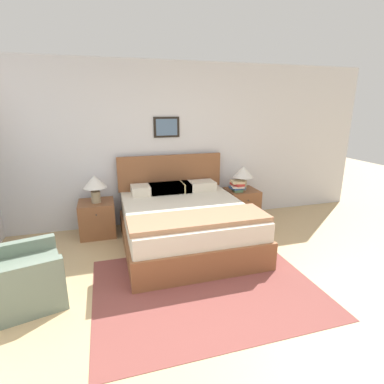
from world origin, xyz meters
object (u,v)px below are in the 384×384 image
(bed, at_px, (185,222))
(armchair, at_px, (18,277))
(nightstand_by_door, at_px, (241,204))
(table_lamp_near_window, at_px, (95,183))
(table_lamp_by_door, at_px, (243,173))
(nightstand_near_window, at_px, (97,218))

(bed, distance_m, armchair, 2.11)
(nightstand_by_door, xyz_separation_m, table_lamp_near_window, (-2.40, -0.03, 0.56))
(table_lamp_near_window, xyz_separation_m, table_lamp_by_door, (2.40, 0.00, 0.00))
(bed, height_order, nightstand_near_window, bed)
(nightstand_by_door, bearing_deg, bed, -149.81)
(bed, distance_m, table_lamp_near_window, 1.46)
(nightstand_near_window, relative_size, table_lamp_by_door, 1.27)
(nightstand_near_window, xyz_separation_m, nightstand_by_door, (2.41, 0.00, 0.00))
(bed, bearing_deg, nightstand_by_door, 30.19)
(nightstand_near_window, relative_size, table_lamp_near_window, 1.27)
(nightstand_near_window, relative_size, nightstand_by_door, 1.00)
(table_lamp_by_door, bearing_deg, nightstand_near_window, 179.31)
(nightstand_near_window, bearing_deg, table_lamp_near_window, -72.40)
(bed, xyz_separation_m, nightstand_by_door, (1.21, 0.70, -0.07))
(bed, bearing_deg, table_lamp_near_window, 150.61)
(armchair, xyz_separation_m, table_lamp_near_window, (0.74, 1.52, 0.53))
(bed, distance_m, nightstand_by_door, 1.40)
(table_lamp_near_window, distance_m, table_lamp_by_door, 2.40)
(armchair, bearing_deg, table_lamp_by_door, 101.42)
(table_lamp_near_window, height_order, table_lamp_by_door, same)
(armchair, height_order, nightstand_by_door, armchair)
(nightstand_by_door, bearing_deg, armchair, -153.78)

